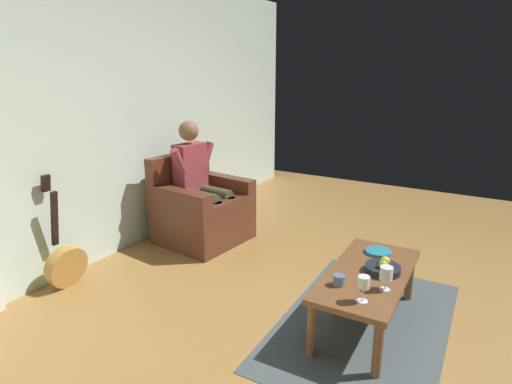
{
  "coord_description": "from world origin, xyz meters",
  "views": [
    {
      "loc": [
        2.95,
        0.43,
        1.82
      ],
      "look_at": [
        -0.13,
        -1.33,
        0.76
      ],
      "focal_mm": 29.97,
      "sensor_mm": 36.0,
      "label": 1
    }
  ],
  "objects_px": {
    "guitar": "(65,262)",
    "fruit_bowl": "(383,268)",
    "wine_glass_near": "(364,284)",
    "person_seated": "(200,179)",
    "armchair": "(201,211)",
    "wine_glass_far": "(386,275)",
    "decorative_dish": "(378,252)",
    "coffee_table": "(368,280)",
    "candle_jar": "(339,280)"
  },
  "relations": [
    {
      "from": "person_seated",
      "to": "wine_glass_far",
      "type": "relative_size",
      "value": 7.78
    },
    {
      "from": "armchair",
      "to": "decorative_dish",
      "type": "bearing_deg",
      "value": 86.99
    },
    {
      "from": "coffee_table",
      "to": "wine_glass_far",
      "type": "xyz_separation_m",
      "value": [
        0.19,
        0.16,
        0.17
      ]
    },
    {
      "from": "person_seated",
      "to": "coffee_table",
      "type": "relative_size",
      "value": 1.12
    },
    {
      "from": "fruit_bowl",
      "to": "decorative_dish",
      "type": "height_order",
      "value": "fruit_bowl"
    },
    {
      "from": "guitar",
      "to": "fruit_bowl",
      "type": "height_order",
      "value": "guitar"
    },
    {
      "from": "fruit_bowl",
      "to": "decorative_dish",
      "type": "distance_m",
      "value": 0.33
    },
    {
      "from": "wine_glass_far",
      "to": "person_seated",
      "type": "bearing_deg",
      "value": -112.35
    },
    {
      "from": "person_seated",
      "to": "decorative_dish",
      "type": "height_order",
      "value": "person_seated"
    },
    {
      "from": "fruit_bowl",
      "to": "armchair",
      "type": "bearing_deg",
      "value": -107.17
    },
    {
      "from": "wine_glass_near",
      "to": "decorative_dish",
      "type": "height_order",
      "value": "wine_glass_near"
    },
    {
      "from": "person_seated",
      "to": "wine_glass_near",
      "type": "xyz_separation_m",
      "value": [
        1.1,
        2.06,
        -0.14
      ]
    },
    {
      "from": "wine_glass_far",
      "to": "candle_jar",
      "type": "bearing_deg",
      "value": -72.41
    },
    {
      "from": "wine_glass_near",
      "to": "candle_jar",
      "type": "distance_m",
      "value": 0.25
    },
    {
      "from": "armchair",
      "to": "fruit_bowl",
      "type": "bearing_deg",
      "value": 79.49
    },
    {
      "from": "guitar",
      "to": "wine_glass_near",
      "type": "relative_size",
      "value": 5.67
    },
    {
      "from": "person_seated",
      "to": "armchair",
      "type": "bearing_deg",
      "value": -90.0
    },
    {
      "from": "coffee_table",
      "to": "person_seated",
      "type": "bearing_deg",
      "value": -109.23
    },
    {
      "from": "decorative_dish",
      "to": "candle_jar",
      "type": "relative_size",
      "value": 2.54
    },
    {
      "from": "person_seated",
      "to": "candle_jar",
      "type": "distance_m",
      "value": 2.12
    },
    {
      "from": "fruit_bowl",
      "to": "wine_glass_far",
      "type": "bearing_deg",
      "value": 16.9
    },
    {
      "from": "coffee_table",
      "to": "guitar",
      "type": "bearing_deg",
      "value": -73.56
    },
    {
      "from": "coffee_table",
      "to": "wine_glass_near",
      "type": "relative_size",
      "value": 6.59
    },
    {
      "from": "coffee_table",
      "to": "fruit_bowl",
      "type": "distance_m",
      "value": 0.14
    },
    {
      "from": "person_seated",
      "to": "guitar",
      "type": "xyz_separation_m",
      "value": [
        1.39,
        -0.39,
        -0.46
      ]
    },
    {
      "from": "armchair",
      "to": "wine_glass_far",
      "type": "height_order",
      "value": "armchair"
    },
    {
      "from": "person_seated",
      "to": "guitar",
      "type": "relative_size",
      "value": 1.31
    },
    {
      "from": "guitar",
      "to": "fruit_bowl",
      "type": "distance_m",
      "value": 2.58
    },
    {
      "from": "candle_jar",
      "to": "fruit_bowl",
      "type": "bearing_deg",
      "value": 147.93
    },
    {
      "from": "armchair",
      "to": "coffee_table",
      "type": "height_order",
      "value": "armchair"
    },
    {
      "from": "person_seated",
      "to": "wine_glass_near",
      "type": "height_order",
      "value": "person_seated"
    },
    {
      "from": "wine_glass_near",
      "to": "fruit_bowl",
      "type": "bearing_deg",
      "value": 178.51
    },
    {
      "from": "armchair",
      "to": "person_seated",
      "type": "xyz_separation_m",
      "value": [
        0.0,
        0.0,
        0.35
      ]
    },
    {
      "from": "guitar",
      "to": "fruit_bowl",
      "type": "relative_size",
      "value": 3.92
    },
    {
      "from": "coffee_table",
      "to": "candle_jar",
      "type": "height_order",
      "value": "candle_jar"
    },
    {
      "from": "wine_glass_far",
      "to": "candle_jar",
      "type": "height_order",
      "value": "wine_glass_far"
    },
    {
      "from": "decorative_dish",
      "to": "armchair",
      "type": "bearing_deg",
      "value": -99.67
    },
    {
      "from": "armchair",
      "to": "decorative_dish",
      "type": "relative_size",
      "value": 4.53
    },
    {
      "from": "armchair",
      "to": "wine_glass_near",
      "type": "distance_m",
      "value": 2.35
    },
    {
      "from": "decorative_dish",
      "to": "guitar",
      "type": "bearing_deg",
      "value": -65.77
    },
    {
      "from": "wine_glass_near",
      "to": "decorative_dish",
      "type": "bearing_deg",
      "value": -172.85
    },
    {
      "from": "wine_glass_far",
      "to": "decorative_dish",
      "type": "relative_size",
      "value": 0.81
    },
    {
      "from": "person_seated",
      "to": "coffee_table",
      "type": "xyz_separation_m",
      "value": [
        0.69,
        1.99,
        -0.32
      ]
    },
    {
      "from": "coffee_table",
      "to": "guitar",
      "type": "xyz_separation_m",
      "value": [
        0.7,
        -2.37,
        -0.14
      ]
    },
    {
      "from": "fruit_bowl",
      "to": "decorative_dish",
      "type": "relative_size",
      "value": 1.23
    },
    {
      "from": "person_seated",
      "to": "decorative_dish",
      "type": "relative_size",
      "value": 6.29
    },
    {
      "from": "guitar",
      "to": "fruit_bowl",
      "type": "xyz_separation_m",
      "value": [
        -0.75,
        2.46,
        0.23
      ]
    },
    {
      "from": "coffee_table",
      "to": "wine_glass_far",
      "type": "distance_m",
      "value": 0.3
    },
    {
      "from": "wine_glass_near",
      "to": "candle_jar",
      "type": "height_order",
      "value": "wine_glass_near"
    },
    {
      "from": "coffee_table",
      "to": "candle_jar",
      "type": "distance_m",
      "value": 0.32
    }
  ]
}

